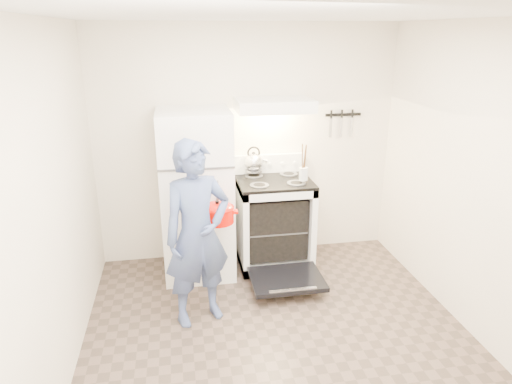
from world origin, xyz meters
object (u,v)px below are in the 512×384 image
tea_kettle (254,161)px  dutch_oven (218,215)px  refrigerator (196,194)px  person (197,235)px  stove_body (274,223)px

tea_kettle → dutch_oven: size_ratio=0.85×
refrigerator → tea_kettle: 0.72m
tea_kettle → person: bearing=-121.0°
stove_body → person: size_ratio=0.57×
tea_kettle → stove_body: bearing=-49.7°
refrigerator → dutch_oven: (0.16, -0.58, 0.00)m
refrigerator → stove_body: bearing=1.8°
stove_body → person: person is taller
stove_body → person: 1.28m
stove_body → dutch_oven: bearing=-137.0°
stove_body → dutch_oven: size_ratio=2.54×
refrigerator → person: refrigerator is taller
dutch_oven → person: bearing=-124.5°
refrigerator → person: 0.87m
person → refrigerator: bearing=67.0°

